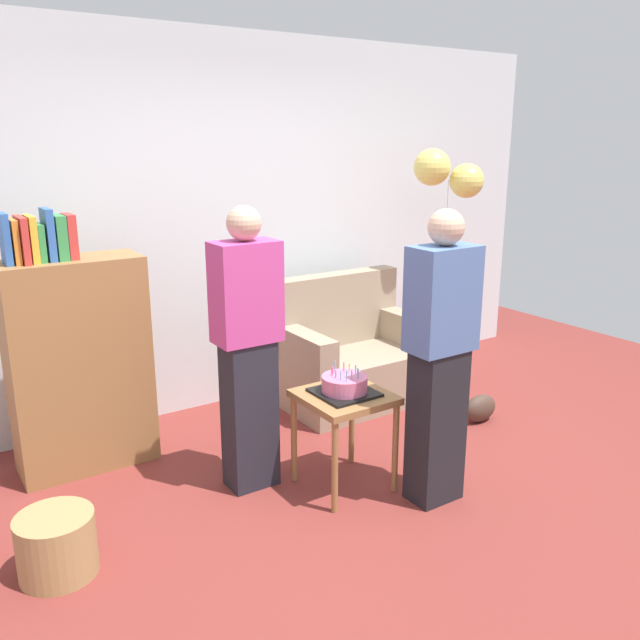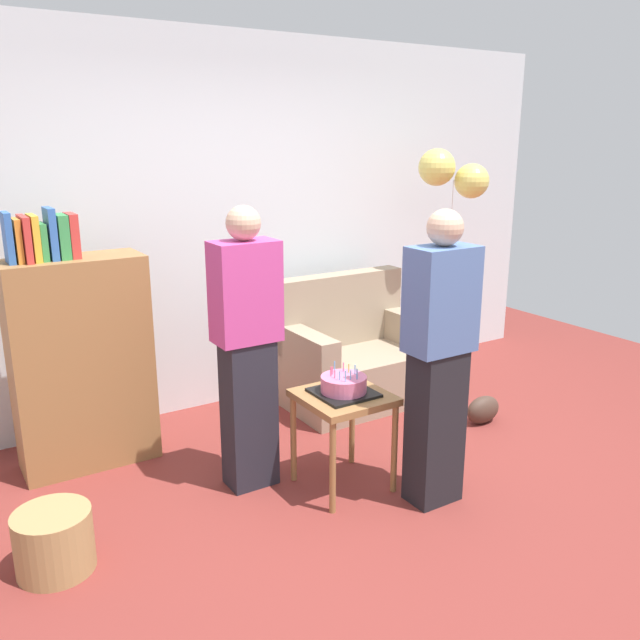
# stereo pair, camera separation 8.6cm
# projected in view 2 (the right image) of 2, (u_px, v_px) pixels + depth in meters

# --- Properties ---
(ground_plane) EXTENTS (8.00, 8.00, 0.00)m
(ground_plane) POSITION_uv_depth(u_px,v_px,m) (394.00, 517.00, 3.57)
(ground_plane) COLOR maroon
(wall_back) EXTENTS (6.00, 0.10, 2.70)m
(wall_back) POSITION_uv_depth(u_px,v_px,m) (226.00, 225.00, 4.88)
(wall_back) COLOR silver
(wall_back) RESTS_ON ground_plane
(couch) EXTENTS (1.10, 0.70, 0.96)m
(couch) POSITION_uv_depth(u_px,v_px,m) (354.00, 358.00, 5.08)
(couch) COLOR gray
(couch) RESTS_ON ground_plane
(bookshelf) EXTENTS (0.80, 0.36, 1.59)m
(bookshelf) POSITION_uv_depth(u_px,v_px,m) (80.00, 359.00, 4.01)
(bookshelf) COLOR olive
(bookshelf) RESTS_ON ground_plane
(side_table) EXTENTS (0.48, 0.48, 0.57)m
(side_table) POSITION_uv_depth(u_px,v_px,m) (343.00, 408.00, 3.77)
(side_table) COLOR olive
(side_table) RESTS_ON ground_plane
(birthday_cake) EXTENTS (0.32, 0.32, 0.17)m
(birthday_cake) POSITION_uv_depth(u_px,v_px,m) (344.00, 386.00, 3.73)
(birthday_cake) COLOR black
(birthday_cake) RESTS_ON side_table
(person_blowing_candles) EXTENTS (0.36, 0.22, 1.63)m
(person_blowing_candles) POSITION_uv_depth(u_px,v_px,m) (247.00, 349.00, 3.71)
(person_blowing_candles) COLOR #23232D
(person_blowing_candles) RESTS_ON ground_plane
(person_holding_cake) EXTENTS (0.36, 0.22, 1.63)m
(person_holding_cake) POSITION_uv_depth(u_px,v_px,m) (438.00, 359.00, 3.54)
(person_holding_cake) COLOR black
(person_holding_cake) RESTS_ON ground_plane
(wicker_basket) EXTENTS (0.36, 0.36, 0.30)m
(wicker_basket) POSITION_uv_depth(u_px,v_px,m) (54.00, 541.00, 3.10)
(wicker_basket) COLOR #A88451
(wicker_basket) RESTS_ON ground_plane
(handbag) EXTENTS (0.28, 0.14, 0.20)m
(handbag) POSITION_uv_depth(u_px,v_px,m) (483.00, 410.00, 4.72)
(handbag) COLOR #473328
(handbag) RESTS_ON ground_plane
(balloon_bunch) EXTENTS (0.50, 0.41, 1.89)m
(balloon_bunch) POSITION_uv_depth(u_px,v_px,m) (453.00, 174.00, 5.00)
(balloon_bunch) COLOR silver
(balloon_bunch) RESTS_ON ground_plane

